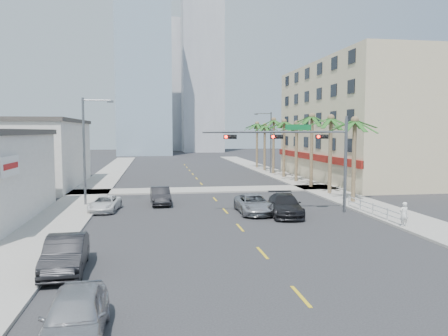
% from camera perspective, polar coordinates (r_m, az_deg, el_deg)
% --- Properties ---
extents(ground, '(260.00, 260.00, 0.00)m').
position_cam_1_polar(ground, '(24.84, 3.90, -9.77)').
color(ground, '#262628').
rests_on(ground, ground).
extents(sidewalk_right, '(4.00, 120.00, 0.15)m').
position_cam_1_polar(sidewalk_right, '(47.18, 12.74, -2.82)').
color(sidewalk_right, gray).
rests_on(sidewalk_right, ground).
extents(sidewalk_left, '(4.00, 120.00, 0.15)m').
position_cam_1_polar(sidewalk_left, '(44.36, -17.50, -3.41)').
color(sidewalk_left, gray).
rests_on(sidewalk_left, ground).
extents(sidewalk_cross, '(80.00, 4.00, 0.15)m').
position_cam_1_polar(sidewalk_cross, '(46.16, -2.20, -2.87)').
color(sidewalk_cross, gray).
rests_on(sidewalk_cross, ground).
extents(building_right, '(15.25, 28.00, 15.00)m').
position_cam_1_polar(building_right, '(60.04, 18.24, 5.77)').
color(building_right, beige).
rests_on(building_right, ground).
extents(building_left_far, '(11.00, 18.00, 7.20)m').
position_cam_1_polar(building_left_far, '(53.39, -24.31, 1.55)').
color(building_left_far, beige).
rests_on(building_left_far, ground).
extents(tower_far_left, '(14.00, 14.00, 48.00)m').
position_cam_1_polar(tower_far_left, '(119.77, -10.42, 13.27)').
color(tower_far_left, '#99B2C6').
rests_on(tower_far_left, ground).
extents(tower_far_right, '(12.00, 12.00, 60.00)m').
position_cam_1_polar(tower_far_right, '(136.28, -2.88, 14.86)').
color(tower_far_right, '#ADADB2').
rests_on(tower_far_right, ground).
extents(tower_far_center, '(16.00, 16.00, 42.00)m').
position_cam_1_polar(tower_far_center, '(149.17, -8.16, 10.45)').
color(tower_far_center, '#ADADB2').
rests_on(tower_far_center, ground).
extents(traffic_signal_mast, '(11.12, 0.54, 7.20)m').
position_cam_1_polar(traffic_signal_mast, '(33.33, 10.62, 2.69)').
color(traffic_signal_mast, slate).
rests_on(traffic_signal_mast, ground).
extents(palm_tree_0, '(4.80, 4.80, 7.80)m').
position_cam_1_polar(palm_tree_0, '(39.30, 16.72, 5.83)').
color(palm_tree_0, brown).
rests_on(palm_tree_0, ground).
extents(palm_tree_1, '(4.80, 4.80, 8.16)m').
position_cam_1_polar(palm_tree_1, '(44.05, 13.79, 6.22)').
color(palm_tree_1, brown).
rests_on(palm_tree_1, ground).
extents(palm_tree_2, '(4.80, 4.80, 8.52)m').
position_cam_1_polar(palm_tree_2, '(48.90, 11.43, 6.52)').
color(palm_tree_2, brown).
rests_on(palm_tree_2, ground).
extents(palm_tree_3, '(4.80, 4.80, 7.80)m').
position_cam_1_polar(palm_tree_3, '(53.78, 9.48, 5.64)').
color(palm_tree_3, brown).
rests_on(palm_tree_3, ground).
extents(palm_tree_4, '(4.80, 4.80, 8.16)m').
position_cam_1_polar(palm_tree_4, '(58.75, 7.87, 5.93)').
color(palm_tree_4, brown).
rests_on(palm_tree_4, ground).
extents(palm_tree_5, '(4.80, 4.80, 8.52)m').
position_cam_1_polar(palm_tree_5, '(63.75, 6.51, 6.17)').
color(palm_tree_5, brown).
rests_on(palm_tree_5, ground).
extents(palm_tree_6, '(4.80, 4.80, 7.80)m').
position_cam_1_polar(palm_tree_6, '(68.76, 5.34, 5.50)').
color(palm_tree_6, brown).
rests_on(palm_tree_6, ground).
extents(palm_tree_7, '(4.80, 4.80, 8.16)m').
position_cam_1_polar(palm_tree_7, '(73.82, 4.34, 5.73)').
color(palm_tree_7, brown).
rests_on(palm_tree_7, ground).
extents(streetlight_left, '(2.55, 0.25, 9.00)m').
position_cam_1_polar(streetlight_left, '(37.86, -17.52, 2.79)').
color(streetlight_left, slate).
rests_on(streetlight_left, ground).
extents(streetlight_right, '(2.55, 0.25, 9.00)m').
position_cam_1_polar(streetlight_right, '(63.58, 5.96, 3.72)').
color(streetlight_right, slate).
rests_on(streetlight_right, ground).
extents(guardrail, '(0.08, 8.08, 1.00)m').
position_cam_1_polar(guardrail, '(33.81, 18.88, -4.94)').
color(guardrail, silver).
rests_on(guardrail, ground).
extents(car_parked_near, '(2.02, 4.63, 1.55)m').
position_cam_1_polar(car_parked_near, '(14.37, -18.86, -17.85)').
color(car_parked_near, '#AAA9AE').
rests_on(car_parked_near, ground).
extents(car_parked_mid, '(1.96, 4.89, 1.58)m').
position_cam_1_polar(car_parked_mid, '(21.04, -19.99, -10.52)').
color(car_parked_mid, black).
rests_on(car_parked_mid, ground).
extents(car_parked_far, '(2.46, 4.50, 1.20)m').
position_cam_1_polar(car_parked_far, '(35.47, -15.30, -4.52)').
color(car_parked_far, silver).
rests_on(car_parked_far, ground).
extents(car_lane_left, '(1.82, 4.55, 1.47)m').
position_cam_1_polar(car_lane_left, '(37.83, -8.32, -3.61)').
color(car_lane_left, black).
rests_on(car_lane_left, ground).
extents(car_lane_center, '(2.48, 5.25, 1.45)m').
position_cam_1_polar(car_lane_center, '(33.42, 3.93, -4.71)').
color(car_lane_center, '#B1B1B6').
rests_on(car_lane_center, ground).
extents(car_lane_right, '(2.88, 5.66, 1.58)m').
position_cam_1_polar(car_lane_right, '(32.76, 7.95, -4.83)').
color(car_lane_right, black).
rests_on(car_lane_right, ground).
extents(pedestrian, '(0.61, 0.42, 1.60)m').
position_cam_1_polar(pedestrian, '(30.34, 22.45, -5.61)').
color(pedestrian, white).
rests_on(pedestrian, sidewalk_right).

